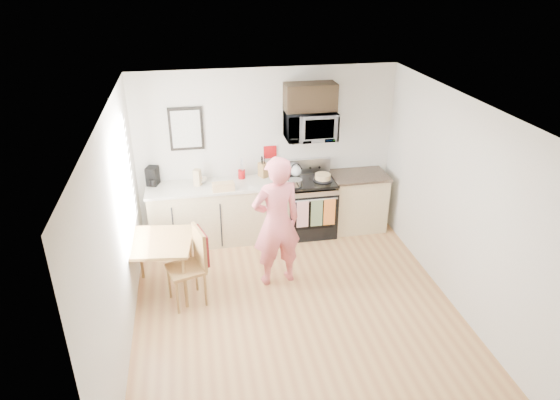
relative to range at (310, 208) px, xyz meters
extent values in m
plane|color=#9D663D|center=(-0.63, -1.98, -0.44)|extent=(4.60, 4.60, 0.00)
cube|color=beige|center=(-0.63, 0.32, 0.86)|extent=(4.00, 0.04, 2.60)
cube|color=beige|center=(-0.63, -4.28, 0.86)|extent=(4.00, 0.04, 2.60)
cube|color=beige|center=(-2.63, -1.98, 0.86)|extent=(0.04, 4.60, 2.60)
cube|color=beige|center=(1.37, -1.98, 0.86)|extent=(0.04, 4.60, 2.60)
cube|color=white|center=(-0.63, -1.98, 2.16)|extent=(4.00, 4.60, 0.04)
cube|color=silver|center=(-2.61, -1.18, 1.11)|extent=(0.02, 1.40, 1.50)
cube|color=white|center=(-2.60, -1.18, 1.11)|extent=(0.01, 1.30, 1.40)
cube|color=tan|center=(-1.43, 0.02, 0.01)|extent=(2.10, 0.60, 0.90)
cube|color=beige|center=(-1.43, 0.02, 0.48)|extent=(2.14, 0.64, 0.04)
cube|color=tan|center=(0.80, 0.02, 0.01)|extent=(0.84, 0.60, 0.90)
cube|color=black|center=(0.80, 0.02, 0.48)|extent=(0.88, 0.64, 0.04)
cube|color=black|center=(0.00, 0.00, -0.05)|extent=(0.76, 0.65, 0.77)
cube|color=black|center=(0.00, -0.32, 0.01)|extent=(0.61, 0.02, 0.45)
cube|color=#AAAAAF|center=(0.00, -0.31, 0.34)|extent=(0.74, 0.02, 0.14)
cylinder|color=#AAAAAF|center=(0.00, -0.36, 0.30)|extent=(0.68, 0.02, 0.02)
cube|color=black|center=(0.00, 0.00, 0.46)|extent=(0.76, 0.65, 0.04)
cube|color=#AAAAAF|center=(0.00, 0.27, 0.60)|extent=(0.76, 0.08, 0.24)
cube|color=white|center=(-0.20, -0.37, 0.08)|extent=(0.18, 0.02, 0.44)
cube|color=#5E754E|center=(0.02, -0.37, 0.08)|extent=(0.18, 0.02, 0.44)
cube|color=orange|center=(0.22, -0.37, 0.08)|extent=(0.18, 0.02, 0.44)
imported|color=#AAAAAF|center=(0.00, 0.10, 1.32)|extent=(0.76, 0.51, 0.42)
cube|color=black|center=(0.00, 0.15, 1.74)|extent=(0.76, 0.35, 0.40)
cube|color=black|center=(-1.83, 0.30, 1.31)|extent=(0.50, 0.03, 0.65)
cube|color=#A8ACA2|center=(-1.83, 0.28, 1.31)|extent=(0.42, 0.01, 0.56)
cube|color=#A20D11|center=(-0.58, 0.31, 0.86)|extent=(0.20, 0.02, 0.20)
imported|color=#C1354C|center=(-0.76, -1.25, 0.47)|extent=(0.73, 0.55, 1.82)
cube|color=brown|center=(-2.28, -1.23, 0.32)|extent=(0.83, 0.83, 0.04)
cylinder|color=brown|center=(-2.66, -1.53, -0.07)|extent=(0.05, 0.05, 0.74)
cylinder|color=brown|center=(-1.99, -1.61, -0.07)|extent=(0.05, 0.05, 0.74)
cylinder|color=brown|center=(-2.57, -0.85, -0.07)|extent=(0.05, 0.05, 0.74)
cylinder|color=brown|center=(-1.90, -0.94, -0.07)|extent=(0.05, 0.05, 0.74)
cube|color=brown|center=(-1.97, -1.51, 0.06)|extent=(0.53, 0.53, 0.04)
cube|color=brown|center=(-1.77, -1.45, 0.32)|extent=(0.16, 0.42, 0.51)
cube|color=#540E0F|center=(-1.75, -1.45, 0.33)|extent=(0.17, 0.39, 0.43)
cylinder|color=brown|center=(-2.09, -1.74, -0.20)|extent=(0.03, 0.03, 0.47)
cylinder|color=brown|center=(-1.74, -1.63, -0.20)|extent=(0.03, 0.03, 0.47)
cylinder|color=brown|center=(-2.19, -1.39, -0.20)|extent=(0.03, 0.03, 0.47)
cylinder|color=brown|center=(-1.84, -1.28, -0.20)|extent=(0.03, 0.03, 0.47)
cube|color=brown|center=(-0.71, 0.20, 0.62)|extent=(0.16, 0.18, 0.23)
cylinder|color=#A20D11|center=(-1.05, 0.20, 0.57)|extent=(0.11, 0.11, 0.14)
imported|color=white|center=(-1.69, 0.17, 0.53)|extent=(0.24, 0.24, 0.06)
cube|color=tan|center=(-1.72, 0.06, 0.63)|extent=(0.13, 0.13, 0.25)
cube|color=black|center=(-2.38, 0.21, 0.64)|extent=(0.21, 0.23, 0.28)
cylinder|color=black|center=(-2.38, 0.13, 0.57)|extent=(0.10, 0.10, 0.10)
cube|color=tan|center=(-1.36, -0.20, 0.56)|extent=(0.33, 0.16, 0.12)
cylinder|color=black|center=(0.18, -0.06, 0.50)|extent=(0.29, 0.29, 0.02)
cylinder|color=tan|center=(0.18, -0.06, 0.55)|extent=(0.24, 0.24, 0.08)
sphere|color=white|center=(-0.20, 0.17, 0.57)|extent=(0.17, 0.17, 0.17)
cone|color=white|center=(-0.20, 0.17, 0.67)|extent=(0.05, 0.05, 0.05)
torus|color=black|center=(-0.20, 0.17, 0.63)|extent=(0.15, 0.02, 0.15)
cylinder|color=#AAAAAF|center=(-0.28, -0.19, 0.54)|extent=(0.20, 0.20, 0.10)
cylinder|color=black|center=(-0.28, -0.34, 0.58)|extent=(0.02, 0.18, 0.02)
camera|label=1|loc=(-1.76, -6.89, 3.55)|focal=32.00mm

